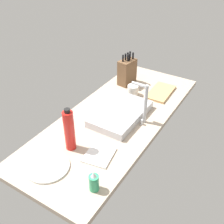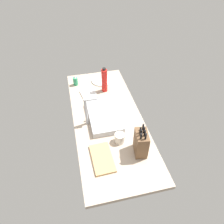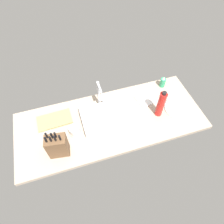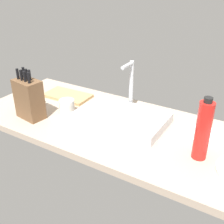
# 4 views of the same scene
# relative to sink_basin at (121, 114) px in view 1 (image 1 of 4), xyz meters

# --- Properties ---
(countertop_slab) EXTENTS (1.62, 0.64, 0.04)m
(countertop_slab) POSITION_rel_sink_basin_xyz_m (0.01, -0.03, -0.04)
(countertop_slab) COLOR tan
(countertop_slab) RESTS_ON ground
(sink_basin) EXTENTS (0.46, 0.28, 0.05)m
(sink_basin) POSITION_rel_sink_basin_xyz_m (0.00, 0.00, 0.00)
(sink_basin) COLOR #B7BABF
(sink_basin) RESTS_ON countertop_slab
(faucet) EXTENTS (0.06, 0.12, 0.28)m
(faucet) POSITION_rel_sink_basin_xyz_m (-0.03, 0.16, 0.14)
(faucet) COLOR #B7BABF
(faucet) RESTS_ON countertop_slab
(knife_block) EXTENTS (0.16, 0.11, 0.27)m
(knife_block) POSITION_rel_sink_basin_xyz_m (-0.45, -0.20, 0.08)
(knife_block) COLOR brown
(knife_block) RESTS_ON countertop_slab
(cutting_board) EXTENTS (0.29, 0.17, 0.02)m
(cutting_board) POSITION_rel_sink_basin_xyz_m (-0.45, 0.11, -0.02)
(cutting_board) COLOR tan
(cutting_board) RESTS_ON countertop_slab
(soap_bottle) EXTENTS (0.05, 0.05, 0.12)m
(soap_bottle) POSITION_rel_sink_basin_xyz_m (0.62, 0.20, 0.02)
(soap_bottle) COLOR #2D9966
(soap_bottle) RESTS_ON countertop_slab
(water_bottle) EXTENTS (0.06, 0.06, 0.28)m
(water_bottle) POSITION_rel_sink_basin_xyz_m (0.43, -0.09, 0.11)
(water_bottle) COLOR red
(water_bottle) RESTS_ON countertop_slab
(dinner_plate) EXTENTS (0.24, 0.24, 0.01)m
(dinner_plate) POSITION_rel_sink_basin_xyz_m (0.63, -0.10, -0.02)
(dinner_plate) COLOR silver
(dinner_plate) RESTS_ON countertop_slab
(dish_towel) EXTENTS (0.20, 0.18, 0.01)m
(dish_towel) POSITION_rel_sink_basin_xyz_m (0.40, 0.09, -0.02)
(dish_towel) COLOR white
(dish_towel) RESTS_ON countertop_slab
(coffee_mug) EXTENTS (0.08, 0.08, 0.08)m
(coffee_mug) POSITION_rel_sink_basin_xyz_m (-0.31, -0.07, 0.01)
(coffee_mug) COLOR silver
(coffee_mug) RESTS_ON countertop_slab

